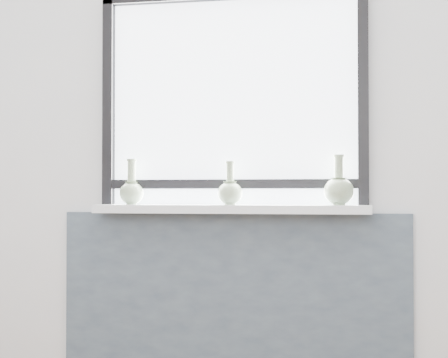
% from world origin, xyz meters
% --- Properties ---
extents(back_wall, '(3.60, 0.02, 2.60)m').
position_xyz_m(back_wall, '(0.00, 1.81, 1.30)').
color(back_wall, silver).
rests_on(back_wall, ground).
extents(apron_panel, '(1.70, 0.03, 0.86)m').
position_xyz_m(apron_panel, '(0.00, 1.78, 0.43)').
color(apron_panel, '#4F5D6A').
rests_on(apron_panel, ground).
extents(windowsill, '(1.32, 0.18, 0.04)m').
position_xyz_m(windowsill, '(0.00, 1.71, 0.88)').
color(windowsill, silver).
rests_on(windowsill, apron_panel).
extents(window, '(1.30, 0.06, 1.05)m').
position_xyz_m(window, '(0.00, 1.77, 1.44)').
color(window, black).
rests_on(window, windowsill).
extents(vase_a, '(0.12, 0.12, 0.22)m').
position_xyz_m(vase_a, '(-0.49, 1.72, 0.97)').
color(vase_a, '#92A983').
rests_on(vase_a, windowsill).
extents(vase_b, '(0.12, 0.12, 0.21)m').
position_xyz_m(vase_b, '(0.00, 1.70, 0.97)').
color(vase_b, '#92A983').
rests_on(vase_b, windowsill).
extents(vase_c, '(0.14, 0.14, 0.23)m').
position_xyz_m(vase_c, '(0.51, 1.70, 0.97)').
color(vase_c, '#92A983').
rests_on(vase_c, windowsill).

